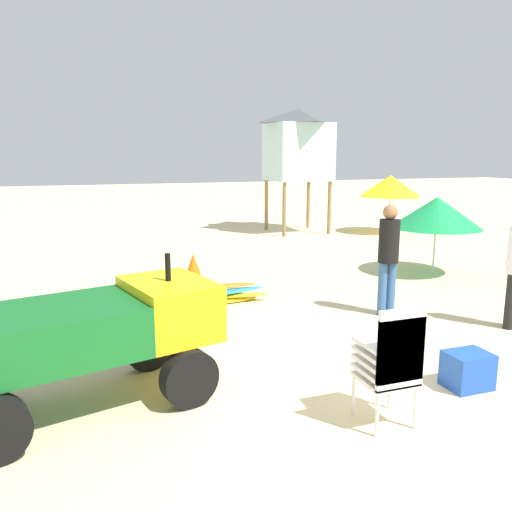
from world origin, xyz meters
name	(u,v)px	position (x,y,z in m)	size (l,w,h in m)	color
ground	(345,381)	(0.00, 0.00, 0.00)	(80.00, 80.00, 0.00)	beige
utility_cart	(96,332)	(-2.65, 0.38, 0.78)	(2.76, 1.83, 1.50)	#146023
stacked_plastic_chairs	(392,357)	(-0.10, -1.01, 0.70)	(0.48, 0.48, 1.20)	silver
surfboard_pile	(203,296)	(-0.79, 3.49, 0.15)	(2.40, 0.83, 0.32)	yellow
lifeguard_near_center	(388,252)	(1.85, 1.97, 1.02)	(0.32, 0.32, 1.77)	#33598C
lifeguard_tower	(298,145)	(4.15, 10.61, 2.82)	(1.98, 1.98, 3.94)	olive
beach_umbrella_left	(437,212)	(4.43, 4.08, 1.32)	(1.89, 1.89, 1.66)	beige
beach_umbrella_mid	(390,186)	(6.85, 9.36, 1.52)	(1.94, 1.94, 1.87)	beige
traffic_cone_near	(193,266)	(-0.52, 5.41, 0.26)	(0.37, 0.37, 0.53)	orange
cooler_box	(467,370)	(1.20, -0.58, 0.20)	(0.48, 0.38, 0.40)	blue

